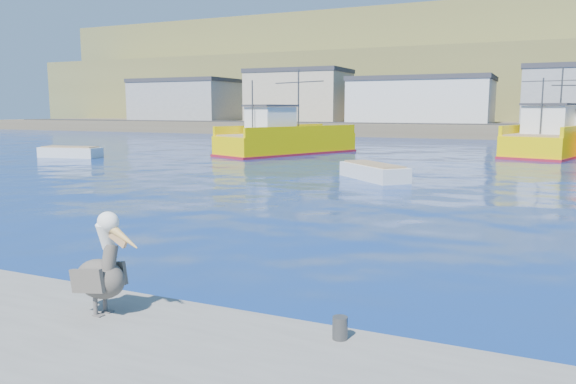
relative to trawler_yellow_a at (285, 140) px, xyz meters
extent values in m
plane|color=#071653|center=(12.83, -29.17, -1.06)|extent=(260.00, 260.00, 0.00)
cylinder|color=#4C4C4C|center=(15.83, -32.57, -0.41)|extent=(0.20, 0.20, 0.30)
cube|color=brown|center=(12.83, 42.83, -0.26)|extent=(160.00, 30.00, 1.60)
cube|color=brown|center=(12.83, 68.83, 4.94)|extent=(180.00, 40.00, 14.00)
cube|color=brown|center=(12.83, 88.83, 9.94)|extent=(200.00, 40.00, 24.00)
cube|color=#2D2D2D|center=(12.83, 31.83, 0.59)|extent=(150.00, 5.00, 0.10)
cube|color=gray|center=(-35.17, 37.83, 3.54)|extent=(16.00, 10.00, 6.00)
cube|color=#333338|center=(-35.17, 37.83, 6.84)|extent=(16.32, 10.20, 0.60)
cube|color=tan|center=(-15.17, 37.83, 4.04)|extent=(14.00, 9.00, 7.00)
cube|color=#333338|center=(-15.17, 37.83, 7.84)|extent=(14.28, 9.18, 0.60)
cube|color=silver|center=(2.83, 37.83, 3.29)|extent=(18.00, 11.00, 5.50)
cube|color=#333338|center=(2.83, 37.83, 6.34)|extent=(18.36, 11.22, 0.60)
cube|color=#EAC800|center=(0.11, 0.26, -0.32)|extent=(8.01, 12.03, 1.49)
cube|color=#EAC800|center=(1.76, -0.44, 0.78)|extent=(4.63, 10.40, 0.70)
cube|color=#EAC800|center=(-1.54, 0.97, 0.78)|extent=(4.63, 10.40, 0.70)
cube|color=maroon|center=(0.11, 0.26, -1.01)|extent=(8.17, 12.27, 0.25)
cube|color=#8C7251|center=(0.11, 0.26, 0.48)|extent=(7.55, 11.49, 0.10)
cube|color=white|center=(-0.56, -1.32, 1.53)|extent=(3.58, 3.68, 2.00)
cube|color=#333338|center=(-0.56, -1.32, 2.63)|extent=(3.89, 4.07, 0.15)
cylinder|color=#4C4C4C|center=(0.56, 1.31, 2.93)|extent=(0.16, 0.16, 5.00)
cylinder|color=#4C4C4C|center=(-1.24, -2.90, 2.43)|extent=(0.13, 0.13, 4.00)
cylinder|color=#4C4C4C|center=(0.56, 1.31, 4.43)|extent=(4.94, 2.18, 0.08)
cube|color=#EAC800|center=(18.78, 7.62, -0.27)|extent=(7.23, 12.84, 1.58)
cube|color=#EAC800|center=(16.87, 8.14, 0.87)|extent=(3.35, 11.58, 0.70)
cube|color=maroon|center=(18.78, 7.62, -1.01)|extent=(7.38, 13.10, 0.25)
cube|color=#8C7251|center=(18.78, 7.62, 0.57)|extent=(6.78, 12.28, 0.10)
cube|color=white|center=(18.30, 5.86, 1.62)|extent=(3.63, 3.70, 2.00)
cube|color=#333338|center=(18.30, 5.86, 2.72)|extent=(3.93, 4.11, 0.15)
cylinder|color=#4C4C4C|center=(19.10, 8.80, 3.02)|extent=(0.15, 0.15, 5.00)
cylinder|color=#4C4C4C|center=(17.83, 4.10, 2.52)|extent=(0.12, 0.12, 4.00)
cylinder|color=#4C4C4C|center=(19.10, 8.80, 4.52)|extent=(5.70, 1.61, 0.08)
cube|color=#D85413|center=(19.52, 7.15, 0.48)|extent=(4.55, 7.91, 0.70)
cube|color=silver|center=(-12.79, -9.02, -0.78)|extent=(4.62, 2.21, 0.89)
cube|color=#8C7251|center=(-12.79, -9.02, -0.31)|extent=(4.13, 1.82, 0.09)
cube|color=silver|center=(10.52, -12.31, -0.78)|extent=(4.24, 4.21, 0.89)
cube|color=#8C7251|center=(10.52, -12.31, -0.31)|extent=(3.69, 3.66, 0.09)
cylinder|color=#595451|center=(12.33, -33.24, -0.42)|extent=(0.07, 0.07, 0.29)
cube|color=#595451|center=(12.39, -33.24, -0.55)|extent=(0.15, 0.13, 0.02)
cylinder|color=#595451|center=(12.34, -33.05, -0.42)|extent=(0.07, 0.07, 0.29)
cube|color=#595451|center=(12.40, -33.06, -0.55)|extent=(0.15, 0.13, 0.02)
ellipsoid|color=#38332D|center=(12.37, -33.15, -0.04)|extent=(0.86, 0.55, 0.58)
cube|color=#38332D|center=(12.33, -33.37, -0.01)|extent=(0.65, 0.10, 0.42)
cube|color=#38332D|center=(12.35, -32.92, -0.01)|extent=(0.65, 0.10, 0.42)
cube|color=#38332D|center=(12.00, -33.12, -0.10)|extent=(0.23, 0.17, 0.12)
cylinder|color=#38332D|center=(12.56, -33.16, 0.28)|extent=(0.21, 0.31, 0.45)
cylinder|color=white|center=(12.51, -33.15, 0.62)|extent=(0.20, 0.31, 0.43)
ellipsoid|color=white|center=(12.57, -33.16, 0.83)|extent=(0.35, 0.28, 0.29)
cone|color=gold|center=(12.84, -33.17, 0.64)|extent=(0.58, 0.18, 0.40)
cube|color=tan|center=(12.73, -33.17, 0.60)|extent=(0.35, 0.07, 0.25)
camera|label=1|loc=(18.08, -39.15, 2.40)|focal=35.00mm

